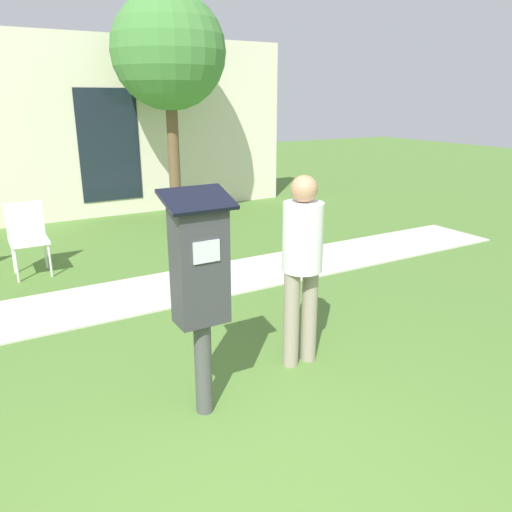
# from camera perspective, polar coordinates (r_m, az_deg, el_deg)

# --- Properties ---
(sidewalk) EXTENTS (12.00, 1.10, 0.02)m
(sidewalk) POSITION_cam_1_polar(r_m,az_deg,el_deg) (5.69, -18.61, -5.24)
(sidewalk) COLOR beige
(sidewalk) RESTS_ON ground
(building_facade) EXTENTS (10.00, 0.26, 3.20)m
(building_facade) POSITION_cam_1_polar(r_m,az_deg,el_deg) (9.51, -25.14, 12.81)
(building_facade) COLOR beige
(building_facade) RESTS_ON ground
(parking_meter) EXTENTS (0.44, 0.31, 1.59)m
(parking_meter) POSITION_cam_1_polar(r_m,az_deg,el_deg) (3.28, -6.41, -2.38)
(parking_meter) COLOR #4C4C4C
(parking_meter) RESTS_ON ground
(person_standing) EXTENTS (0.32, 0.32, 1.58)m
(person_standing) POSITION_cam_1_polar(r_m,az_deg,el_deg) (3.96, 5.30, -0.14)
(person_standing) COLOR gray
(person_standing) RESTS_ON ground
(outdoor_chair_middle) EXTENTS (0.44, 0.44, 0.90)m
(outdoor_chair_middle) POSITION_cam_1_polar(r_m,az_deg,el_deg) (6.83, -24.69, 2.43)
(outdoor_chair_middle) COLOR white
(outdoor_chair_middle) RESTS_ON ground
(tree) EXTENTS (1.90, 1.90, 3.82)m
(tree) POSITION_cam_1_polar(r_m,az_deg,el_deg) (9.02, -9.94, 21.93)
(tree) COLOR brown
(tree) RESTS_ON ground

